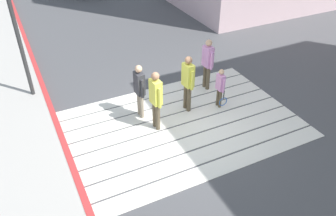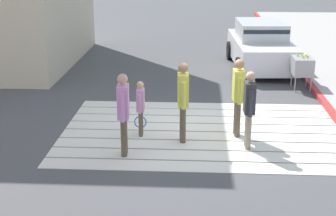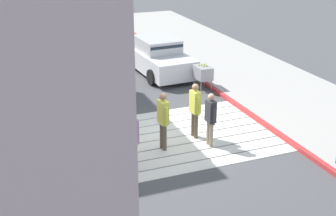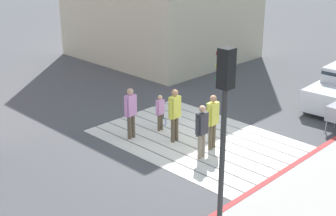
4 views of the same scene
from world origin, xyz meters
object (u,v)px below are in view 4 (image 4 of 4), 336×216
object	(u,v)px
pedestrian_adult_trailing	(131,110)
pedestrian_teen_behind	(213,118)
pedestrian_adult_lead	(175,112)
pedestrian_child_with_racket	(160,111)
pedestrian_adult_side	(202,128)
traffic_light_corner	(224,105)

from	to	relation	value
pedestrian_adult_trailing	pedestrian_teen_behind	xyz separation A→B (m)	(-2.36, -1.23, 0.02)
pedestrian_adult_lead	pedestrian_adult_trailing	world-z (taller)	pedestrian_adult_lead
pedestrian_child_with_racket	pedestrian_adult_lead	bearing A→B (deg)	162.80
pedestrian_adult_side	pedestrian_teen_behind	bearing A→B (deg)	-75.74
pedestrian_adult_lead	pedestrian_teen_behind	distance (m)	1.27
pedestrian_teen_behind	pedestrian_adult_trailing	bearing A→B (deg)	27.49
traffic_light_corner	pedestrian_child_with_racket	size ratio (longest dim) A/B	3.34
pedestrian_adult_trailing	pedestrian_adult_side	xyz separation A→B (m)	(-2.54, -0.52, -0.03)
pedestrian_adult_side	pedestrian_child_with_racket	size ratio (longest dim) A/B	1.31
traffic_light_corner	pedestrian_adult_trailing	xyz separation A→B (m)	(5.19, -1.94, -2.04)
traffic_light_corner	pedestrian_teen_behind	distance (m)	4.70
traffic_light_corner	pedestrian_adult_trailing	bearing A→B (deg)	-20.53
pedestrian_child_with_racket	traffic_light_corner	bearing A→B (deg)	148.47
traffic_light_corner	pedestrian_teen_behind	world-z (taller)	traffic_light_corner
pedestrian_adult_lead	pedestrian_adult_side	size ratio (longest dim) A/B	1.06
pedestrian_adult_trailing	pedestrian_child_with_racket	xyz separation A→B (m)	(-0.22, -1.11, -0.29)
pedestrian_adult_trailing	pedestrian_adult_side	world-z (taller)	pedestrian_adult_trailing
traffic_light_corner	pedestrian_adult_trailing	distance (m)	5.90
traffic_light_corner	pedestrian_child_with_racket	world-z (taller)	traffic_light_corner
pedestrian_adult_trailing	pedestrian_teen_behind	bearing A→B (deg)	-152.51
pedestrian_adult_trailing	pedestrian_teen_behind	world-z (taller)	pedestrian_teen_behind
pedestrian_adult_lead	pedestrian_adult_side	distance (m)	1.41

